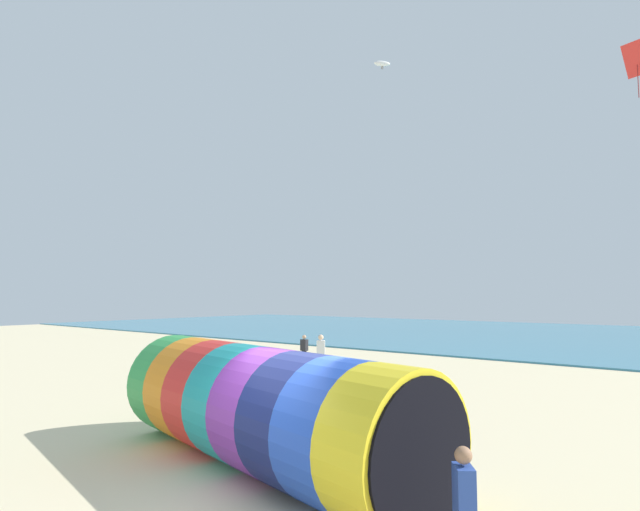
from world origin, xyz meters
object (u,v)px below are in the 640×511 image
Objects in this scene: kite_white_parafoil at (382,64)px; giant_inflatable_tube at (260,407)px; bystander_near_water at (304,350)px; kite_red_diamond at (637,59)px; bystander_mid_beach at (321,354)px.

giant_inflatable_tube is at bearing -68.36° from kite_white_parafoil.
giant_inflatable_tube reaches higher than bystander_near_water.
kite_red_diamond reaches higher than bystander_near_water.
kite_white_parafoil is at bearing -171.29° from kite_red_diamond.
kite_red_diamond is at bearing 71.73° from giant_inflatable_tube.
giant_inflatable_tube is at bearing -57.66° from bystander_mid_beach.
bystander_near_water is at bearing 143.64° from bystander_mid_beach.
giant_inflatable_tube is 4.83× the size of bystander_mid_beach.
kite_white_parafoil is 15.52m from bystander_near_water.
kite_red_diamond is 1.29× the size of bystander_mid_beach.
kite_red_diamond is at bearing 16.38° from bystander_near_water.
bystander_near_water is 3.18m from bystander_mid_beach.
kite_white_parafoil is (-5.78, 14.56, 14.52)m from giant_inflatable_tube.
kite_white_parafoil is at bearing 111.64° from giant_inflatable_tube.
kite_white_parafoil reaches higher than giant_inflatable_tube.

